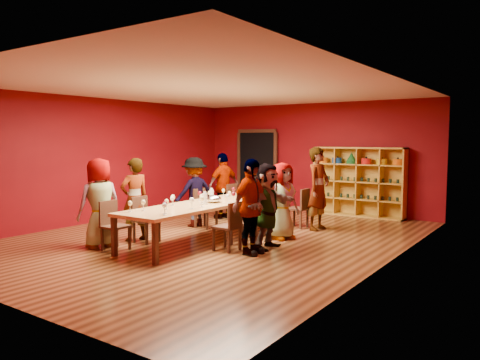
% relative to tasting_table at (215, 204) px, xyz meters
% --- Properties ---
extents(room_shell, '(7.10, 9.10, 3.04)m').
position_rel_tasting_table_xyz_m(room_shell, '(0.00, 0.00, 0.80)').
color(room_shell, '#4D2A14').
rests_on(room_shell, ground).
extents(tasting_table, '(1.10, 4.50, 0.75)m').
position_rel_tasting_table_xyz_m(tasting_table, '(0.00, 0.00, 0.00)').
color(tasting_table, tan).
rests_on(tasting_table, ground).
extents(doorway, '(1.40, 0.17, 2.30)m').
position_rel_tasting_table_xyz_m(doorway, '(-1.80, 4.43, 0.42)').
color(doorway, black).
rests_on(doorway, ground).
extents(shelving_unit, '(2.40, 0.40, 1.80)m').
position_rel_tasting_table_xyz_m(shelving_unit, '(1.40, 4.32, 0.28)').
color(shelving_unit, '#BD8F2A').
rests_on(shelving_unit, ground).
extents(chair_person_left_0, '(0.42, 0.42, 0.89)m').
position_rel_tasting_table_xyz_m(chair_person_left_0, '(-0.91, -1.85, -0.20)').
color(chair_person_left_0, '#321A10').
rests_on(chair_person_left_0, ground).
extents(person_left_0, '(0.61, 0.89, 1.66)m').
position_rel_tasting_table_xyz_m(person_left_0, '(-1.26, -1.85, 0.13)').
color(person_left_0, '#5A81B9').
rests_on(person_left_0, ground).
extents(chair_person_left_1, '(0.42, 0.42, 0.89)m').
position_rel_tasting_table_xyz_m(chair_person_left_1, '(-0.91, -1.09, -0.20)').
color(chair_person_left_1, '#321A10').
rests_on(chair_person_left_1, ground).
extents(person_left_1, '(0.56, 0.68, 1.64)m').
position_rel_tasting_table_xyz_m(person_left_1, '(-1.16, -1.09, 0.12)').
color(person_left_1, '#121532').
rests_on(person_left_1, ground).
extents(chair_person_left_3, '(0.42, 0.42, 0.89)m').
position_rel_tasting_table_xyz_m(chair_person_left_3, '(-0.91, 0.74, -0.20)').
color(chair_person_left_3, '#321A10').
rests_on(chair_person_left_3, ground).
extents(person_left_3, '(0.71, 1.11, 1.59)m').
position_rel_tasting_table_xyz_m(person_left_3, '(-1.17, 0.74, 0.10)').
color(person_left_3, pink).
rests_on(person_left_3, ground).
extents(chair_person_left_4, '(0.42, 0.42, 0.89)m').
position_rel_tasting_table_xyz_m(chair_person_left_4, '(-0.91, 2.00, -0.20)').
color(chair_person_left_4, '#321A10').
rests_on(chair_person_left_4, ground).
extents(person_left_4, '(0.61, 1.04, 1.66)m').
position_rel_tasting_table_xyz_m(person_left_4, '(-1.27, 2.00, 0.13)').
color(person_left_4, silver).
rests_on(person_left_4, ground).
extents(chair_person_right_1, '(0.42, 0.42, 0.89)m').
position_rel_tasting_table_xyz_m(chair_person_right_1, '(0.91, -0.71, -0.20)').
color(chair_person_right_1, '#321A10').
rests_on(chair_person_right_1, ground).
extents(person_right_1, '(0.45, 0.98, 1.67)m').
position_rel_tasting_table_xyz_m(person_right_1, '(1.34, -0.71, 0.14)').
color(person_right_1, '#5C8BBF').
rests_on(person_right_1, ground).
extents(chair_person_right_2, '(0.42, 0.42, 0.89)m').
position_rel_tasting_table_xyz_m(chair_person_right_2, '(0.91, -0.17, -0.20)').
color(chair_person_right_2, '#321A10').
rests_on(chair_person_right_2, ground).
extents(person_right_2, '(0.48, 1.48, 1.58)m').
position_rel_tasting_table_xyz_m(person_right_2, '(1.35, -0.17, 0.09)').
color(person_right_2, '#5573AF').
rests_on(person_right_2, ground).
extents(chair_person_right_3, '(0.42, 0.42, 0.89)m').
position_rel_tasting_table_xyz_m(chair_person_right_3, '(0.91, 0.71, -0.20)').
color(chair_person_right_3, '#321A10').
rests_on(chair_person_right_3, ground).
extents(person_right_3, '(0.63, 0.84, 1.54)m').
position_rel_tasting_table_xyz_m(person_right_3, '(1.17, 0.71, 0.07)').
color(person_right_3, '#5470AD').
rests_on(person_right_3, ground).
extents(chair_person_right_4, '(0.42, 0.42, 0.89)m').
position_rel_tasting_table_xyz_m(chair_person_right_4, '(0.91, 2.00, -0.20)').
color(chair_person_right_4, '#321A10').
rests_on(chair_person_right_4, ground).
extents(person_right_4, '(0.53, 0.70, 1.83)m').
position_rel_tasting_table_xyz_m(person_right_4, '(1.34, 2.00, 0.22)').
color(person_right_4, '#15193B').
rests_on(person_right_4, ground).
extents(wine_glass_0, '(0.08, 0.08, 0.21)m').
position_rel_tasting_table_xyz_m(wine_glass_0, '(-0.31, 1.62, 0.20)').
color(wine_glass_0, silver).
rests_on(wine_glass_0, tasting_table).
extents(wine_glass_1, '(0.08, 0.08, 0.20)m').
position_rel_tasting_table_xyz_m(wine_glass_1, '(0.32, 1.79, 0.19)').
color(wine_glass_1, silver).
rests_on(wine_glass_1, tasting_table).
extents(wine_glass_2, '(0.07, 0.07, 0.18)m').
position_rel_tasting_table_xyz_m(wine_glass_2, '(-0.27, 0.17, 0.18)').
color(wine_glass_2, silver).
rests_on(wine_glass_2, tasting_table).
extents(wine_glass_3, '(0.07, 0.07, 0.19)m').
position_rel_tasting_table_xyz_m(wine_glass_3, '(-0.02, -0.40, 0.19)').
color(wine_glass_3, silver).
rests_on(wine_glass_3, tasting_table).
extents(wine_glass_4, '(0.08, 0.08, 0.19)m').
position_rel_tasting_table_xyz_m(wine_glass_4, '(-0.06, -1.33, 0.19)').
color(wine_glass_4, silver).
rests_on(wine_glass_4, tasting_table).
extents(wine_glass_5, '(0.07, 0.07, 0.18)m').
position_rel_tasting_table_xyz_m(wine_glass_5, '(0.36, -0.05, 0.18)').
color(wine_glass_5, silver).
rests_on(wine_glass_5, tasting_table).
extents(wine_glass_6, '(0.08, 0.08, 0.20)m').
position_rel_tasting_table_xyz_m(wine_glass_6, '(0.28, 1.79, 0.20)').
color(wine_glass_6, silver).
rests_on(wine_glass_6, tasting_table).
extents(wine_glass_7, '(0.08, 0.08, 0.19)m').
position_rel_tasting_table_xyz_m(wine_glass_7, '(-0.37, -1.91, 0.19)').
color(wine_glass_7, silver).
rests_on(wine_glass_7, tasting_table).
extents(wine_glass_8, '(0.08, 0.08, 0.21)m').
position_rel_tasting_table_xyz_m(wine_glass_8, '(0.29, -1.04, 0.20)').
color(wine_glass_8, silver).
rests_on(wine_glass_8, tasting_table).
extents(wine_glass_9, '(0.07, 0.07, 0.19)m').
position_rel_tasting_table_xyz_m(wine_glass_9, '(-0.13, 1.22, 0.19)').
color(wine_glass_9, silver).
rests_on(wine_glass_9, tasting_table).
extents(wine_glass_10, '(0.08, 0.08, 0.21)m').
position_rel_tasting_table_xyz_m(wine_glass_10, '(0.37, -1.82, 0.20)').
color(wine_glass_10, silver).
rests_on(wine_glass_10, tasting_table).
extents(wine_glass_11, '(0.08, 0.08, 0.20)m').
position_rel_tasting_table_xyz_m(wine_glass_11, '(-0.28, -1.68, 0.19)').
color(wine_glass_11, silver).
rests_on(wine_glass_11, tasting_table).
extents(wine_glass_12, '(0.08, 0.08, 0.21)m').
position_rel_tasting_table_xyz_m(wine_glass_12, '(0.37, 1.02, 0.20)').
color(wine_glass_12, silver).
rests_on(wine_glass_12, tasting_table).
extents(wine_glass_13, '(0.08, 0.08, 0.21)m').
position_rel_tasting_table_xyz_m(wine_glass_13, '(-0.31, -0.90, 0.20)').
color(wine_glass_13, silver).
rests_on(wine_glass_13, tasting_table).
extents(wine_glass_14, '(0.08, 0.08, 0.20)m').
position_rel_tasting_table_xyz_m(wine_glass_14, '(0.29, -0.76, 0.20)').
color(wine_glass_14, silver).
rests_on(wine_glass_14, tasting_table).
extents(wine_glass_15, '(0.08, 0.08, 0.21)m').
position_rel_tasting_table_xyz_m(wine_glass_15, '(0.37, 0.14, 0.20)').
color(wine_glass_15, silver).
rests_on(wine_glass_15, tasting_table).
extents(wine_glass_16, '(0.07, 0.07, 0.18)m').
position_rel_tasting_table_xyz_m(wine_glass_16, '(-0.29, -0.93, 0.18)').
color(wine_glass_16, silver).
rests_on(wine_glass_16, tasting_table).
extents(wine_glass_17, '(0.09, 0.09, 0.22)m').
position_rel_tasting_table_xyz_m(wine_glass_17, '(0.26, -1.70, 0.21)').
color(wine_glass_17, silver).
rests_on(wine_glass_17, tasting_table).
extents(wine_glass_18, '(0.07, 0.07, 0.18)m').
position_rel_tasting_table_xyz_m(wine_glass_18, '(-0.31, 0.71, 0.18)').
color(wine_glass_18, silver).
rests_on(wine_glass_18, tasting_table).
extents(wine_glass_19, '(0.08, 0.08, 0.19)m').
position_rel_tasting_table_xyz_m(wine_glass_19, '(-0.26, 1.02, 0.19)').
color(wine_glass_19, silver).
rests_on(wine_glass_19, tasting_table).
extents(wine_glass_20, '(0.07, 0.07, 0.19)m').
position_rel_tasting_table_xyz_m(wine_glass_20, '(0.12, 0.35, 0.19)').
color(wine_glass_20, silver).
rests_on(wine_glass_20, tasting_table).
extents(wine_glass_21, '(0.09, 0.09, 0.21)m').
position_rel_tasting_table_xyz_m(wine_glass_21, '(0.36, 0.87, 0.20)').
color(wine_glass_21, silver).
rests_on(wine_glass_21, tasting_table).
extents(wine_glass_22, '(0.08, 0.08, 0.20)m').
position_rel_tasting_table_xyz_m(wine_glass_22, '(-0.30, -0.12, 0.20)').
color(wine_glass_22, silver).
rests_on(wine_glass_22, tasting_table).
extents(spittoon_bowl, '(0.30, 0.30, 0.16)m').
position_rel_tasting_table_xyz_m(spittoon_bowl, '(0.09, -0.14, 0.12)').
color(spittoon_bowl, '#B1B3B8').
rests_on(spittoon_bowl, tasting_table).
extents(carafe_a, '(0.12, 0.12, 0.24)m').
position_rel_tasting_table_xyz_m(carafe_a, '(-0.24, 0.20, 0.16)').
color(carafe_a, silver).
rests_on(carafe_a, tasting_table).
extents(carafe_b, '(0.12, 0.12, 0.25)m').
position_rel_tasting_table_xyz_m(carafe_b, '(0.11, -0.44, 0.16)').
color(carafe_b, silver).
rests_on(carafe_b, tasting_table).
extents(wine_bottle, '(0.10, 0.10, 0.30)m').
position_rel_tasting_table_xyz_m(wine_bottle, '(0.25, 1.42, 0.17)').
color(wine_bottle, '#133416').
rests_on(wine_bottle, tasting_table).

